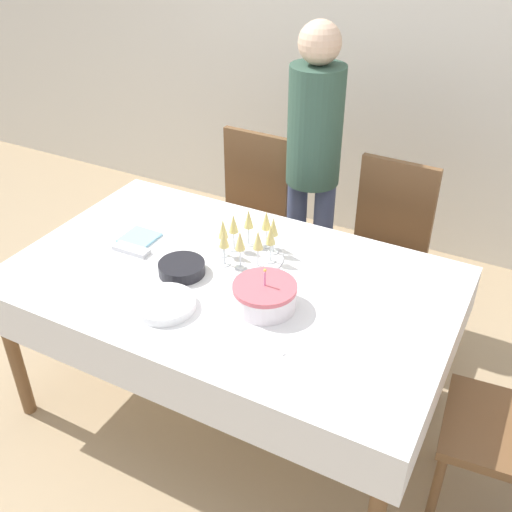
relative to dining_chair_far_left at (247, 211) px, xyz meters
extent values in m
plane|color=tan|center=(0.40, -0.88, -0.53)|extent=(12.00, 12.00, 0.00)
cube|color=silver|center=(0.40, 0.98, 0.82)|extent=(8.00, 0.05, 2.70)
cube|color=white|center=(0.40, -0.88, 0.21)|extent=(1.79, 1.09, 0.03)
cube|color=white|center=(0.40, -0.88, 0.12)|extent=(1.82, 1.12, 0.21)
cylinder|color=brown|center=(-0.43, -1.36, -0.17)|extent=(0.06, 0.06, 0.72)
cylinder|color=brown|center=(-0.43, -0.39, -0.17)|extent=(0.06, 0.06, 0.72)
cylinder|color=brown|center=(1.24, -0.39, -0.17)|extent=(0.06, 0.06, 0.72)
cube|color=brown|center=(0.00, -0.08, -0.09)|extent=(0.43, 0.43, 0.04)
cube|color=brown|center=(0.00, 0.11, 0.18)|extent=(0.40, 0.05, 0.50)
cylinder|color=brown|center=(0.17, -0.27, -0.32)|extent=(0.04, 0.04, 0.42)
cylinder|color=brown|center=(-0.19, -0.26, -0.32)|extent=(0.04, 0.04, 0.42)
cylinder|color=brown|center=(0.18, 0.09, -0.32)|extent=(0.04, 0.04, 0.42)
cylinder|color=brown|center=(-0.18, 0.10, -0.32)|extent=(0.04, 0.04, 0.42)
cube|color=brown|center=(0.80, -0.08, -0.09)|extent=(0.43, 0.43, 0.04)
cube|color=brown|center=(0.81, 0.11, 0.18)|extent=(0.40, 0.05, 0.50)
cylinder|color=brown|center=(0.98, -0.27, -0.32)|extent=(0.04, 0.04, 0.42)
cylinder|color=brown|center=(0.62, -0.26, -0.32)|extent=(0.04, 0.04, 0.42)
cylinder|color=brown|center=(0.99, 0.09, -0.32)|extent=(0.04, 0.04, 0.42)
cylinder|color=brown|center=(0.63, 0.10, -0.32)|extent=(0.04, 0.04, 0.42)
cube|color=brown|center=(1.55, -0.88, -0.09)|extent=(0.46, 0.46, 0.04)
cylinder|color=brown|center=(1.38, -1.07, -0.32)|extent=(0.04, 0.04, 0.42)
cylinder|color=brown|center=(1.35, -0.71, -0.32)|extent=(0.04, 0.04, 0.42)
cylinder|color=white|center=(0.62, -0.99, 0.26)|extent=(0.24, 0.24, 0.08)
cylinder|color=#D15B66|center=(0.62, -0.99, 0.31)|extent=(0.25, 0.25, 0.02)
cylinder|color=pink|center=(0.62, -0.99, 0.35)|extent=(0.01, 0.01, 0.06)
sphere|color=#F9CC4C|center=(0.62, -0.99, 0.39)|extent=(0.01, 0.01, 0.01)
cylinder|color=silver|center=(0.40, -0.72, 0.23)|extent=(0.31, 0.31, 0.01)
cylinder|color=silver|center=(0.50, -0.70, 0.23)|extent=(0.05, 0.05, 0.00)
cylinder|color=silver|center=(0.50, -0.70, 0.27)|extent=(0.01, 0.01, 0.08)
cone|color=#E0CC72|center=(0.50, -0.70, 0.36)|extent=(0.04, 0.04, 0.08)
cylinder|color=silver|center=(0.48, -0.64, 0.23)|extent=(0.05, 0.05, 0.00)
cylinder|color=silver|center=(0.48, -0.64, 0.27)|extent=(0.01, 0.01, 0.08)
cone|color=#E0CC72|center=(0.48, -0.64, 0.36)|extent=(0.04, 0.04, 0.08)
cylinder|color=silver|center=(0.43, -0.60, 0.23)|extent=(0.05, 0.05, 0.00)
cylinder|color=silver|center=(0.43, -0.60, 0.27)|extent=(0.01, 0.01, 0.08)
cone|color=#E0CC72|center=(0.43, -0.60, 0.36)|extent=(0.04, 0.04, 0.08)
cylinder|color=silver|center=(0.36, -0.63, 0.23)|extent=(0.05, 0.05, 0.00)
cylinder|color=silver|center=(0.36, -0.63, 0.27)|extent=(0.01, 0.01, 0.08)
cone|color=#E0CC72|center=(0.36, -0.63, 0.36)|extent=(0.04, 0.04, 0.08)
cylinder|color=silver|center=(0.32, -0.69, 0.23)|extent=(0.05, 0.05, 0.00)
cylinder|color=silver|center=(0.32, -0.69, 0.27)|extent=(0.01, 0.01, 0.08)
cone|color=#E0CC72|center=(0.32, -0.69, 0.36)|extent=(0.04, 0.04, 0.08)
cylinder|color=silver|center=(0.30, -0.75, 0.23)|extent=(0.05, 0.05, 0.00)
cylinder|color=silver|center=(0.30, -0.75, 0.27)|extent=(0.01, 0.01, 0.08)
cone|color=#E0CC72|center=(0.30, -0.75, 0.36)|extent=(0.04, 0.04, 0.08)
cylinder|color=silver|center=(0.34, -0.82, 0.23)|extent=(0.05, 0.05, 0.00)
cylinder|color=silver|center=(0.34, -0.82, 0.27)|extent=(0.01, 0.01, 0.08)
cone|color=#E0CC72|center=(0.34, -0.82, 0.36)|extent=(0.04, 0.04, 0.08)
cylinder|color=silver|center=(0.41, -0.80, 0.23)|extent=(0.05, 0.05, 0.00)
cylinder|color=silver|center=(0.41, -0.80, 0.27)|extent=(0.01, 0.01, 0.08)
cone|color=#E0CC72|center=(0.41, -0.80, 0.36)|extent=(0.04, 0.04, 0.08)
cylinder|color=silver|center=(0.47, -0.76, 0.23)|extent=(0.05, 0.05, 0.00)
cylinder|color=silver|center=(0.47, -0.76, 0.27)|extent=(0.01, 0.01, 0.08)
cone|color=#E0CC72|center=(0.47, -0.76, 0.36)|extent=(0.04, 0.04, 0.08)
cylinder|color=white|center=(0.29, -1.17, 0.23)|extent=(0.24, 0.24, 0.01)
cylinder|color=white|center=(0.29, -1.17, 0.23)|extent=(0.24, 0.24, 0.01)
cylinder|color=white|center=(0.29, -1.17, 0.24)|extent=(0.24, 0.24, 0.01)
cylinder|color=white|center=(0.29, -1.17, 0.25)|extent=(0.24, 0.24, 0.01)
cylinder|color=white|center=(0.29, -1.17, 0.25)|extent=(0.24, 0.24, 0.01)
cylinder|color=black|center=(0.21, -0.95, 0.23)|extent=(0.19, 0.19, 0.01)
cylinder|color=black|center=(0.21, -0.95, 0.23)|extent=(0.19, 0.19, 0.01)
cylinder|color=black|center=(0.21, -0.95, 0.24)|extent=(0.19, 0.19, 0.01)
cylinder|color=black|center=(0.21, -0.95, 0.25)|extent=(0.19, 0.19, 0.01)
cylinder|color=black|center=(0.21, -0.95, 0.25)|extent=(0.19, 0.19, 0.01)
cylinder|color=black|center=(0.21, -0.95, 0.26)|extent=(0.19, 0.19, 0.01)
cylinder|color=black|center=(0.21, -0.95, 0.27)|extent=(0.19, 0.19, 0.01)
cube|color=silver|center=(0.66, -1.16, 0.22)|extent=(0.29, 0.10, 0.00)
cube|color=silver|center=(-0.07, -0.91, 0.23)|extent=(0.17, 0.06, 0.02)
cube|color=#8CC6E0|center=(-0.11, -0.81, 0.23)|extent=(0.15, 0.15, 0.01)
cylinder|color=#3F4C72|center=(0.28, 0.07, -0.14)|extent=(0.11, 0.11, 0.77)
cylinder|color=#3F4C72|center=(0.44, 0.07, -0.14)|extent=(0.11, 0.11, 0.77)
cylinder|color=#335142|center=(0.36, 0.07, 0.55)|extent=(0.28, 0.28, 0.61)
sphere|color=#D8B293|center=(0.36, 0.07, 0.95)|extent=(0.21, 0.21, 0.21)
camera|label=1|loc=(1.45, -2.61, 1.64)|focal=42.00mm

